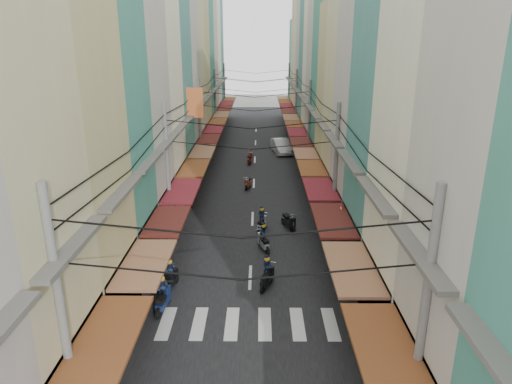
{
  "coord_description": "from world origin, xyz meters",
  "views": [
    {
      "loc": [
        0.45,
        -22.62,
        11.48
      ],
      "look_at": [
        0.25,
        4.09,
        2.56
      ],
      "focal_mm": 32.0,
      "sensor_mm": 36.0,
      "label": 1
    }
  ],
  "objects_px": {
    "market_umbrella": "(411,266)",
    "traffic_sign": "(341,220)",
    "bicycle": "(384,254)",
    "white_car": "(281,153)"
  },
  "relations": [
    {
      "from": "bicycle",
      "to": "traffic_sign",
      "type": "xyz_separation_m",
      "value": [
        -2.72,
        -0.85,
        2.4
      ]
    },
    {
      "from": "market_umbrella",
      "to": "bicycle",
      "type": "bearing_deg",
      "value": 84.63
    },
    {
      "from": "market_umbrella",
      "to": "traffic_sign",
      "type": "distance_m",
      "value": 5.47
    },
    {
      "from": "bicycle",
      "to": "market_umbrella",
      "type": "height_order",
      "value": "market_umbrella"
    },
    {
      "from": "bicycle",
      "to": "market_umbrella",
      "type": "relative_size",
      "value": 0.69
    },
    {
      "from": "bicycle",
      "to": "market_umbrella",
      "type": "bearing_deg",
      "value": 164.87
    },
    {
      "from": "market_umbrella",
      "to": "traffic_sign",
      "type": "bearing_deg",
      "value": 113.32
    },
    {
      "from": "white_car",
      "to": "bicycle",
      "type": "xyz_separation_m",
      "value": [
        4.72,
        -24.2,
        0.0
      ]
    },
    {
      "from": "traffic_sign",
      "to": "bicycle",
      "type": "bearing_deg",
      "value": 17.35
    },
    {
      "from": "white_car",
      "to": "bicycle",
      "type": "relative_size",
      "value": 2.92
    }
  ]
}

